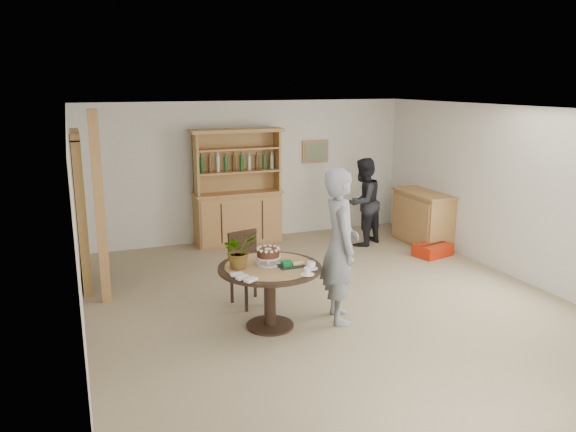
% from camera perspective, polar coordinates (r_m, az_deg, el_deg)
% --- Properties ---
extents(ground, '(7.00, 7.00, 0.00)m').
position_cam_1_polar(ground, '(7.39, 4.37, -9.02)').
color(ground, tan).
rests_on(ground, ground).
extents(room_shell, '(6.04, 7.04, 2.52)m').
position_cam_1_polar(room_shell, '(6.92, 4.62, 4.43)').
color(room_shell, white).
rests_on(room_shell, ground).
extents(doorway, '(0.13, 1.10, 2.18)m').
position_cam_1_polar(doorway, '(8.33, -20.41, 0.72)').
color(doorway, black).
rests_on(doorway, ground).
extents(pine_post, '(0.12, 0.12, 2.50)m').
position_cam_1_polar(pine_post, '(7.52, -18.58, 0.68)').
color(pine_post, '#B5844C').
rests_on(pine_post, ground).
extents(hutch, '(1.62, 0.54, 2.04)m').
position_cam_1_polar(hutch, '(9.99, -5.14, 1.09)').
color(hutch, tan).
rests_on(hutch, ground).
extents(sideboard, '(0.54, 1.26, 0.94)m').
position_cam_1_polar(sideboard, '(10.23, 13.51, -0.19)').
color(sideboard, tan).
rests_on(sideboard, ground).
extents(dining_table, '(1.20, 1.20, 0.76)m').
position_cam_1_polar(dining_table, '(6.55, -1.87, -6.34)').
color(dining_table, black).
rests_on(dining_table, ground).
extents(dining_chair, '(0.51, 0.51, 0.95)m').
position_cam_1_polar(dining_chair, '(7.31, -4.17, -4.80)').
color(dining_chair, black).
rests_on(dining_chair, ground).
extents(birthday_cake, '(0.30, 0.30, 0.20)m').
position_cam_1_polar(birthday_cake, '(6.51, -2.03, -3.89)').
color(birthday_cake, white).
rests_on(birthday_cake, dining_table).
extents(flower_vase, '(0.47, 0.44, 0.42)m').
position_cam_1_polar(flower_vase, '(6.38, -5.01, -3.47)').
color(flower_vase, '#3F7233').
rests_on(flower_vase, dining_table).
extents(gift_tray, '(0.30, 0.20, 0.08)m').
position_cam_1_polar(gift_tray, '(6.45, 0.29, -4.94)').
color(gift_tray, black).
rests_on(gift_tray, dining_table).
extents(coffee_cup_a, '(0.15, 0.15, 0.09)m').
position_cam_1_polar(coffee_cup_a, '(6.38, 2.37, -5.05)').
color(coffee_cup_a, white).
rests_on(coffee_cup_a, dining_table).
extents(coffee_cup_b, '(0.15, 0.15, 0.08)m').
position_cam_1_polar(coffee_cup_b, '(6.19, 1.97, -5.69)').
color(coffee_cup_b, white).
rests_on(coffee_cup_b, dining_table).
extents(napkins, '(0.24, 0.33, 0.03)m').
position_cam_1_polar(napkins, '(6.09, -4.55, -6.22)').
color(napkins, white).
rests_on(napkins, dining_table).
extents(teen_boy, '(0.60, 0.77, 1.87)m').
position_cam_1_polar(teen_boy, '(6.67, 5.31, -3.03)').
color(teen_boy, gray).
rests_on(teen_boy, ground).
extents(adult_person, '(0.94, 0.87, 1.54)m').
position_cam_1_polar(adult_person, '(9.92, 7.63, 1.43)').
color(adult_person, black).
rests_on(adult_person, ground).
extents(red_suitcase, '(0.68, 0.53, 0.21)m').
position_cam_1_polar(red_suitcase, '(9.65, 14.49, -3.35)').
color(red_suitcase, red).
rests_on(red_suitcase, ground).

